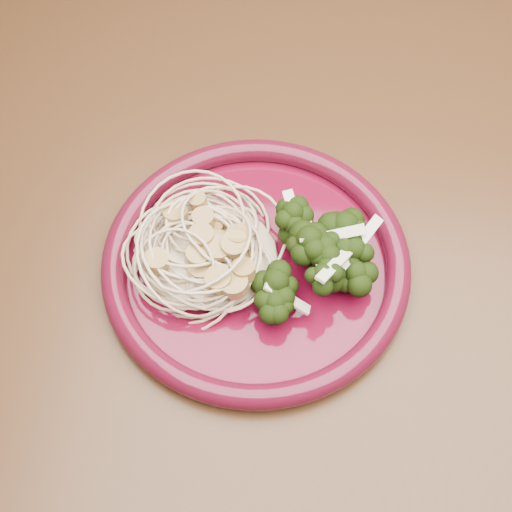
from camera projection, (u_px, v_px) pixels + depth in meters
The scene contains 6 objects.
dining_table at pixel (309, 269), 0.73m from camera, with size 1.20×0.80×0.75m.
dinner_plate at pixel (256, 262), 0.61m from camera, with size 0.27×0.27×0.02m.
spaghetti_pile at pixel (207, 249), 0.60m from camera, with size 0.12×0.11×0.03m, color #C9B189.
scallop_cluster at pixel (204, 228), 0.57m from camera, with size 0.11×0.11×0.04m, color #AB8848, non-canonical shape.
broccoli_pile at pixel (318, 259), 0.59m from camera, with size 0.09×0.14×0.05m, color black.
onion_garnish at pixel (321, 239), 0.56m from camera, with size 0.06×0.09×0.05m, color beige, non-canonical shape.
Camera 1 is at (-0.01, -0.37, 1.28)m, focal length 50.00 mm.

